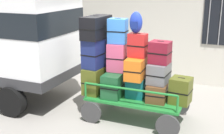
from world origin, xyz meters
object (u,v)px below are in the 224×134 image
at_px(suitcase_midright_middle, 159,73).
at_px(suitcase_center_top, 138,45).
at_px(suitcase_left_middle, 97,52).
at_px(backpack, 136,23).
at_px(suitcase_midleft_middle, 117,57).
at_px(suitcase_center_bottom, 136,87).
at_px(suitcase_center_middle, 138,67).
at_px(suitcase_midright_top, 160,52).
at_px(suitcase_left_bottom, 97,79).
at_px(luggage_cart, 137,101).
at_px(suitcase_midleft_bottom, 117,82).
at_px(suitcase_midleft_top, 118,31).
at_px(suitcase_midright_bottom, 158,92).
at_px(suitcase_right_bottom, 181,91).
at_px(suitcase_left_top, 96,27).

bearing_deg(suitcase_midright_middle, suitcase_center_top, -175.87).
relative_size(suitcase_left_middle, backpack, 1.81).
distance_m(suitcase_midleft_middle, suitcase_center_bottom, 0.77).
relative_size(suitcase_center_middle, suitcase_midright_top, 1.90).
xyz_separation_m(suitcase_midleft_middle, suitcase_center_bottom, (0.47, -0.05, -0.61)).
bearing_deg(suitcase_left_bottom, suitcase_center_bottom, -0.71).
height_order(luggage_cart, suitcase_center_middle, suitcase_center_middle).
bearing_deg(suitcase_midright_middle, suitcase_midleft_bottom, -179.21).
xyz_separation_m(suitcase_midleft_top, suitcase_midright_middle, (0.95, -0.03, -0.82)).
distance_m(suitcase_center_top, backpack, 0.48).
bearing_deg(suitcase_midright_bottom, suitcase_midright_middle, 90.00).
relative_size(luggage_cart, suitcase_right_bottom, 3.93).
xyz_separation_m(suitcase_midleft_bottom, suitcase_midright_bottom, (0.95, -0.03, -0.07)).
height_order(suitcase_left_middle, suitcase_center_middle, suitcase_left_middle).
xyz_separation_m(suitcase_midleft_top, suitcase_center_bottom, (0.47, -0.07, -1.19)).
bearing_deg(suitcase_center_bottom, suitcase_center_top, 90.00).
height_order(suitcase_midleft_middle, suitcase_midleft_top, suitcase_midleft_top).
bearing_deg(suitcase_right_bottom, suitcase_midleft_bottom, 179.67).
height_order(suitcase_center_top, backpack, backpack).
bearing_deg(backpack, suitcase_midleft_bottom, 174.17).
distance_m(suitcase_left_middle, suitcase_midright_bottom, 1.59).
bearing_deg(suitcase_left_top, suitcase_midright_top, 2.20).
bearing_deg(suitcase_left_bottom, suitcase_left_middle, 90.00).
distance_m(suitcase_left_bottom, suitcase_right_bottom, 1.89).
height_order(suitcase_center_bottom, suitcase_midright_top, suitcase_midright_top).
bearing_deg(suitcase_midright_middle, suitcase_midright_top, 90.00).
bearing_deg(suitcase_left_bottom, suitcase_left_top, -90.00).
bearing_deg(suitcase_midright_top, suitcase_left_bottom, -178.46).
xyz_separation_m(suitcase_midright_middle, backpack, (-0.51, -0.06, 1.03)).
xyz_separation_m(luggage_cart, suitcase_midleft_middle, (-0.47, 0.02, 0.94)).
bearing_deg(suitcase_midright_bottom, suitcase_center_top, 179.40).
distance_m(suitcase_left_middle, suitcase_midright_top, 1.43).
distance_m(suitcase_midleft_top, suitcase_midright_bottom, 1.55).
xyz_separation_m(suitcase_left_middle, suitcase_midright_top, (1.42, 0.04, 0.12)).
height_order(suitcase_left_bottom, suitcase_center_middle, suitcase_center_middle).
bearing_deg(suitcase_midright_bottom, suitcase_left_middle, 179.63).
bearing_deg(suitcase_midright_middle, luggage_cart, -178.84).
height_order(suitcase_midleft_top, suitcase_center_bottom, suitcase_midleft_top).
bearing_deg(suitcase_left_middle, luggage_cart, 1.24).
xyz_separation_m(luggage_cart, suitcase_center_middle, (-0.00, 0.01, 0.78)).
height_order(suitcase_midleft_bottom, suitcase_midright_middle, suitcase_midright_middle).
bearing_deg(suitcase_center_middle, suitcase_right_bottom, -1.27).
relative_size(suitcase_left_middle, suitcase_center_middle, 0.91).
relative_size(suitcase_midleft_middle, suitcase_midright_bottom, 0.95).
xyz_separation_m(suitcase_left_bottom, suitcase_center_top, (0.95, -0.00, 0.85)).
distance_m(luggage_cart, suitcase_midright_bottom, 0.56).
xyz_separation_m(luggage_cart, suitcase_left_middle, (-0.95, -0.02, 1.01)).
height_order(suitcase_left_top, suitcase_midright_top, suitcase_left_top).
bearing_deg(suitcase_midleft_middle, suitcase_right_bottom, -1.16).
bearing_deg(suitcase_midright_bottom, suitcase_center_middle, 175.31).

